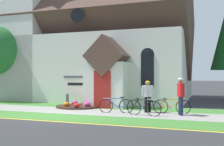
# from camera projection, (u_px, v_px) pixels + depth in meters

# --- Properties ---
(ground) EXTENTS (140.00, 140.00, 0.00)m
(ground) POSITION_uv_depth(u_px,v_px,m) (89.00, 106.00, 16.34)
(ground) COLOR #333335
(sidewalk_slab) EXTENTS (32.00, 2.32, 0.01)m
(sidewalk_slab) POSITION_uv_depth(u_px,v_px,m) (51.00, 110.00, 14.78)
(sidewalk_slab) COLOR #99968E
(sidewalk_slab) RESTS_ON ground
(grass_verge) EXTENTS (32.00, 1.81, 0.01)m
(grass_verge) POSITION_uv_depth(u_px,v_px,m) (27.00, 115.00, 12.83)
(grass_verge) COLOR #427F33
(grass_verge) RESTS_ON ground
(church_lawn) EXTENTS (24.00, 1.95, 0.01)m
(church_lawn) POSITION_uv_depth(u_px,v_px,m) (70.00, 105.00, 16.79)
(church_lawn) COLOR #427F33
(church_lawn) RESTS_ON ground
(curb_paint_stripe) EXTENTS (28.00, 0.16, 0.01)m
(curb_paint_stripe) POSITION_uv_depth(u_px,v_px,m) (12.00, 119.00, 11.83)
(curb_paint_stripe) COLOR yellow
(curb_paint_stripe) RESTS_ON ground
(church_building) EXTENTS (13.53, 11.03, 13.62)m
(church_building) POSITION_uv_depth(u_px,v_px,m) (96.00, 41.00, 21.89)
(church_building) COLOR silver
(church_building) RESTS_ON ground
(church_sign) EXTENTS (2.25, 0.17, 1.81)m
(church_sign) POSITION_uv_depth(u_px,v_px,m) (81.00, 86.00, 16.26)
(church_sign) COLOR #474C56
(church_sign) RESTS_ON ground
(flower_bed) EXTENTS (2.51, 2.51, 0.34)m
(flower_bed) POSITION_uv_depth(u_px,v_px,m) (78.00, 106.00, 15.86)
(flower_bed) COLOR #382319
(flower_bed) RESTS_ON ground
(bicycle_red) EXTENTS (1.69, 0.36, 0.80)m
(bicycle_red) POSITION_uv_depth(u_px,v_px,m) (143.00, 108.00, 12.69)
(bicycle_red) COLOR black
(bicycle_red) RESTS_ON ground
(bicycle_silver) EXTENTS (1.69, 0.34, 0.82)m
(bicycle_silver) POSITION_uv_depth(u_px,v_px,m) (116.00, 105.00, 13.59)
(bicycle_silver) COLOR black
(bicycle_silver) RESTS_ON ground
(bicycle_orange) EXTENTS (1.74, 0.30, 0.76)m
(bicycle_orange) POSITION_uv_depth(u_px,v_px,m) (172.00, 106.00, 13.28)
(bicycle_orange) COLOR black
(bicycle_orange) RESTS_ON ground
(cyclist_in_white_jersey) EXTENTS (0.38, 0.77, 1.74)m
(cyclist_in_white_jersey) POSITION_uv_depth(u_px,v_px,m) (181.00, 93.00, 12.78)
(cyclist_in_white_jersey) COLOR #191E38
(cyclist_in_white_jersey) RESTS_ON ground
(cyclist_in_green_jersey) EXTENTS (0.50, 0.55, 1.58)m
(cyclist_in_green_jersey) POSITION_uv_depth(u_px,v_px,m) (148.00, 94.00, 13.77)
(cyclist_in_green_jersey) COLOR black
(cyclist_in_green_jersey) RESTS_ON ground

